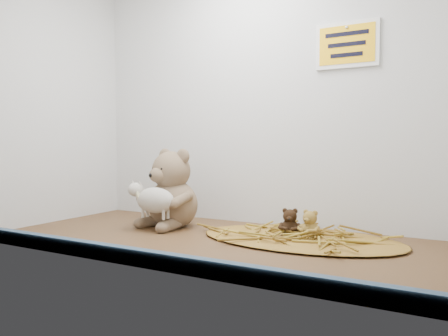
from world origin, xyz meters
The scene contains 8 objects.
alcove_shell centered at (0.00, 9.00, 45.00)cm, with size 120.40×60.20×90.40cm.
front_rail centered at (0.00, -28.80, 1.80)cm, with size 119.28×2.20×3.60cm, color #364C68.
straw_bed centered at (22.31, 11.64, 0.55)cm, with size 56.43×32.77×1.09cm, color olive.
main_teddy centered at (-19.52, 11.38, 12.35)cm, with size 19.91×21.02×24.69cm, color #7E694E, non-canonical shape.
toy_lamb centered at (-19.52, 2.53, 9.37)cm, with size 16.60×10.13×10.72cm, color silver, non-canonical shape.
mini_teddy_tan centered at (25.15, 11.65, 4.92)cm, with size 6.18×6.52×7.66cm, color olive, non-canonical shape.
mini_teddy_brown centered at (19.46, 11.63, 4.95)cm, with size 6.22×6.57×7.72cm, color black, non-canonical shape.
wall_sign centered at (30.00, 29.40, 55.00)cm, with size 16.00×1.20×11.00cm, color #E6A50B.
Camera 1 is at (60.85, -100.58, 25.76)cm, focal length 35.00 mm.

